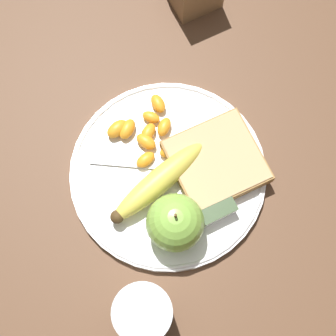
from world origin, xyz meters
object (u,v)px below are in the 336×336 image
object	(u,v)px
plate	(168,173)
jam_packet	(215,206)
apple	(175,223)
juice_glass	(144,315)
banana	(158,182)
fork	(168,166)
bread_slice	(216,161)

from	to	relation	value
plate	jam_packet	size ratio (longest dim) A/B	5.52
apple	jam_packet	size ratio (longest dim) A/B	1.71
plate	juice_glass	world-z (taller)	juice_glass
banana	fork	distance (m)	0.03
plate	banana	xyz separation A→B (m)	(-0.02, -0.01, 0.02)
fork	banana	bearing A→B (deg)	-112.04
plate	apple	xyz separation A→B (m)	(-0.03, -0.08, 0.04)
banana	jam_packet	world-z (taller)	banana
apple	bread_slice	size ratio (longest dim) A/B	0.69
bread_slice	jam_packet	world-z (taller)	same
juice_glass	fork	bearing A→B (deg)	55.10
banana	bread_slice	world-z (taller)	banana
plate	apple	distance (m)	0.09
bread_slice	jam_packet	bearing A→B (deg)	-119.67
banana	bread_slice	xyz separation A→B (m)	(0.09, -0.01, -0.01)
banana	juice_glass	bearing A→B (deg)	-121.71
banana	bread_slice	distance (m)	0.09
fork	jam_packet	distance (m)	0.09
apple	fork	world-z (taller)	apple
fork	bread_slice	bearing A→B (deg)	9.02
banana	jam_packet	xyz separation A→B (m)	(0.06, -0.06, -0.01)
bread_slice	fork	xyz separation A→B (m)	(-0.06, 0.03, -0.01)
fork	jam_packet	bearing A→B (deg)	-37.60
plate	fork	world-z (taller)	fork
juice_glass	apple	world-z (taller)	apple
bread_slice	fork	world-z (taller)	bread_slice
juice_glass	jam_packet	size ratio (longest dim) A/B	1.89
jam_packet	apple	bearing A→B (deg)	-177.91
jam_packet	fork	bearing A→B (deg)	110.77
juice_glass	banana	bearing A→B (deg)	58.29
plate	banana	world-z (taller)	banana
banana	jam_packet	distance (m)	0.08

